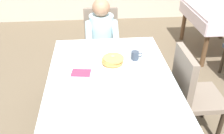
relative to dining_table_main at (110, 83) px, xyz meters
name	(u,v)px	position (x,y,z in m)	size (l,w,h in m)	color
ground_plane	(111,134)	(0.00, 0.00, -0.65)	(14.00, 14.00, 0.00)	brown
dining_table_main	(110,83)	(0.00, 0.00, 0.00)	(1.12, 1.52, 0.74)	silver
chair_diner	(101,40)	(-0.03, 1.17, -0.12)	(0.44, 0.45, 0.93)	#7A6B5B
diner_person	(102,35)	(-0.03, 1.01, 0.02)	(0.40, 0.43, 1.12)	silver
chair_right_side	(191,90)	(0.77, 0.00, -0.12)	(0.45, 0.44, 0.93)	#7A6B5B
plate_breakfast	(113,64)	(0.04, 0.17, 0.10)	(0.28, 0.28, 0.02)	white
breakfast_stack	(113,60)	(0.03, 0.17, 0.14)	(0.21, 0.20, 0.08)	tan
cup_coffee	(135,55)	(0.26, 0.26, 0.13)	(0.11, 0.08, 0.08)	#333D4C
syrup_pitcher	(85,57)	(-0.22, 0.27, 0.13)	(0.08, 0.08, 0.07)	silver
fork_left_of_plate	(93,66)	(-0.15, 0.15, 0.09)	(0.18, 0.01, 0.01)	silver
knife_right_of_plate	(133,65)	(0.23, 0.15, 0.09)	(0.20, 0.01, 0.01)	silver
spoon_near_edge	(121,85)	(0.07, -0.17, 0.09)	(0.15, 0.01, 0.01)	silver
napkin_folded	(81,73)	(-0.26, 0.05, 0.09)	(0.17, 0.12, 0.01)	#8C2D4C
background_table_far	(220,15)	(1.84, 1.71, -0.03)	(0.92, 1.12, 0.74)	silver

